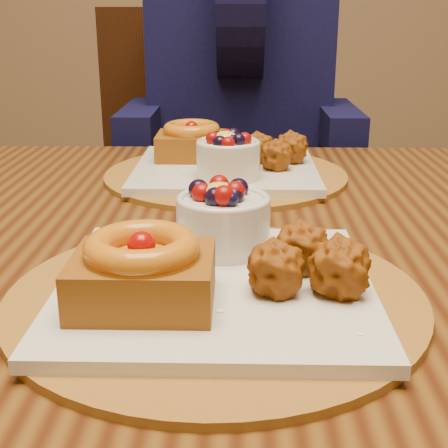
{
  "coord_description": "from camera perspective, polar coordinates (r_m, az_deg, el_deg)",
  "views": [
    {
      "loc": [
        0.03,
        -0.6,
        1.01
      ],
      "look_at": [
        0.02,
        -0.04,
        0.81
      ],
      "focal_mm": 50.0,
      "sensor_mm": 36.0,
      "label": 1
    }
  ],
  "objects": [
    {
      "name": "diner",
      "position": [
        1.49,
        1.48,
        14.55
      ],
      "size": [
        0.51,
        0.49,
        0.83
      ],
      "rotation": [
        0.0,
        0.0,
        0.31
      ],
      "color": "black",
      "rests_on": "ground"
    },
    {
      "name": "chair_far",
      "position": [
        1.58,
        -4.2,
        2.62
      ],
      "size": [
        0.57,
        0.57,
        1.01
      ],
      "rotation": [
        0.0,
        0.0,
        -0.19
      ],
      "color": "black",
      "rests_on": "ground"
    },
    {
      "name": "dining_table",
      "position": [
        0.81,
        -0.18,
        -5.05
      ],
      "size": [
        1.6,
        0.9,
        0.76
      ],
      "color": "#361809",
      "rests_on": "ground"
    },
    {
      "name": "place_setting_far",
      "position": [
        0.98,
        -0.03,
        5.69
      ],
      "size": [
        0.38,
        0.38,
        0.09
      ],
      "color": "brown",
      "rests_on": "dining_table"
    },
    {
      "name": "place_setting_near",
      "position": [
        0.57,
        -1.1,
        -4.25
      ],
      "size": [
        0.38,
        0.38,
        0.09
      ],
      "color": "brown",
      "rests_on": "dining_table"
    }
  ]
}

